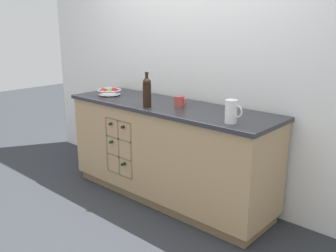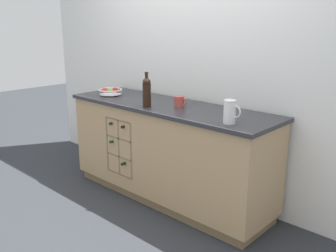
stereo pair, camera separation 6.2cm
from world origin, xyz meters
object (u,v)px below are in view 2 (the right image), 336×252
at_px(standing_wine_bottle, 147,92).
at_px(ceramic_mug, 180,102).
at_px(fruit_bowl, 110,91).
at_px(white_pitcher, 230,111).

bearing_deg(standing_wine_bottle, ceramic_mug, 44.28).
xyz_separation_m(fruit_bowl, white_pitcher, (1.55, -0.11, 0.05)).
height_order(ceramic_mug, standing_wine_bottle, standing_wine_bottle).
bearing_deg(standing_wine_bottle, white_pitcher, 1.68).
distance_m(fruit_bowl, standing_wine_bottle, 0.71).
xyz_separation_m(fruit_bowl, standing_wine_bottle, (0.69, -0.14, 0.10)).
xyz_separation_m(fruit_bowl, ceramic_mug, (0.90, 0.07, 0.01)).
height_order(fruit_bowl, ceramic_mug, ceramic_mug).
distance_m(white_pitcher, standing_wine_bottle, 0.86).
bearing_deg(white_pitcher, ceramic_mug, 164.72).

